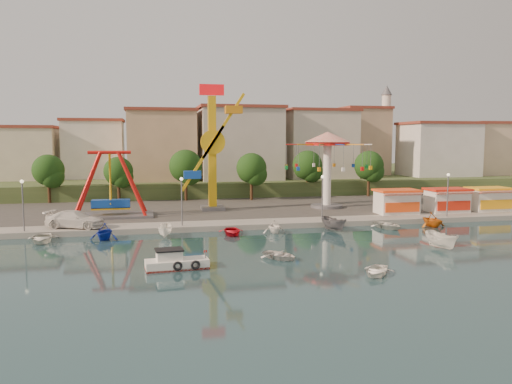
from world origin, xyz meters
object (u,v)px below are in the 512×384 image
object	(u,v)px
pirate_ship_ride	(110,186)
rowboat_a	(280,255)
wave_swinger	(327,152)
van	(76,219)
cabin_motorboat	(175,263)
kamikaze_tower	(215,150)
skiff	(442,240)

from	to	relation	value
pirate_ship_ride	rowboat_a	distance (m)	27.68
wave_swinger	van	xyz separation A→B (m)	(-31.58, -9.72, -6.69)
cabin_motorboat	kamikaze_tower	bearing A→B (deg)	71.46
kamikaze_tower	van	xyz separation A→B (m)	(-16.19, -10.46, -7.02)
wave_swinger	rowboat_a	distance (m)	29.67
rowboat_a	kamikaze_tower	bearing A→B (deg)	59.98
kamikaze_tower	cabin_motorboat	size ratio (longest dim) A/B	3.35
rowboat_a	skiff	xyz separation A→B (m)	(15.41, 0.76, 0.46)
kamikaze_tower	rowboat_a	size ratio (longest dim) A/B	5.07
pirate_ship_ride	kamikaze_tower	bearing A→B (deg)	14.07
pirate_ship_ride	kamikaze_tower	distance (m)	14.11
pirate_ship_ride	skiff	xyz separation A→B (m)	(30.60, -22.03, -3.60)
cabin_motorboat	rowboat_a	world-z (taller)	cabin_motorboat
wave_swinger	skiff	bearing A→B (deg)	-85.08
pirate_ship_ride	kamikaze_tower	world-z (taller)	kamikaze_tower
skiff	pirate_ship_ride	bearing A→B (deg)	138.99
rowboat_a	van	world-z (taller)	van
skiff	wave_swinger	bearing A→B (deg)	89.66
cabin_motorboat	skiff	distance (m)	24.17
pirate_ship_ride	van	bearing A→B (deg)	-113.37
skiff	cabin_motorboat	bearing A→B (deg)	179.82
kamikaze_tower	pirate_ship_ride	bearing A→B (deg)	-165.93
wave_swinger	van	size ratio (longest dim) A/B	1.86
pirate_ship_ride	cabin_motorboat	distance (m)	25.34
kamikaze_tower	wave_swinger	world-z (taller)	kamikaze_tower
kamikaze_tower	cabin_motorboat	bearing A→B (deg)	-103.44
cabin_motorboat	van	bearing A→B (deg)	114.44
kamikaze_tower	cabin_motorboat	distance (m)	29.35
kamikaze_tower	van	size ratio (longest dim) A/B	2.64
cabin_motorboat	van	distance (m)	19.56
pirate_ship_ride	skiff	bearing A→B (deg)	-35.75
kamikaze_tower	cabin_motorboat	world-z (taller)	kamikaze_tower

